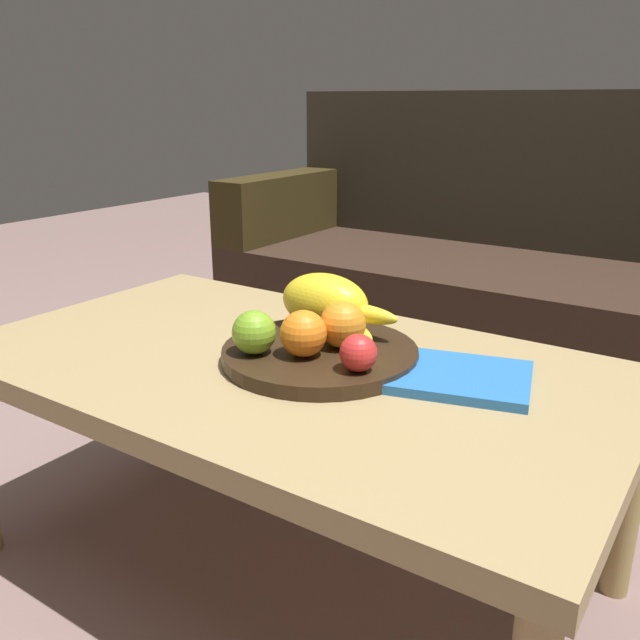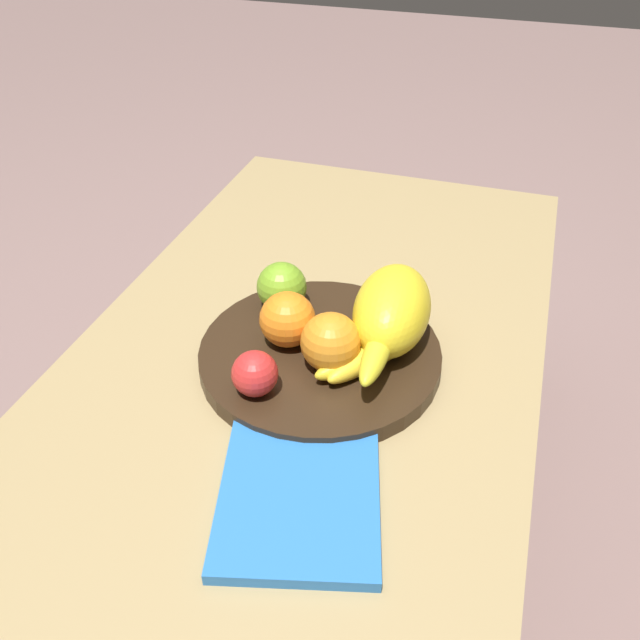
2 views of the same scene
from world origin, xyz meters
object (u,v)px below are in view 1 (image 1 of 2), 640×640
Objects in this scene: fruit_bowl at (320,354)px; apple_front at (358,353)px; orange_front at (303,334)px; magazine at (450,376)px; couch at (497,286)px; orange_left at (343,325)px; banana_bunch at (354,324)px; coffee_table at (285,383)px; melon_large_front at (325,302)px; apple_left at (254,332)px.

apple_front is at bearing -25.95° from fruit_bowl.
orange_front is 0.31× the size of magazine.
couch is 1.13m from orange_left.
orange_front reaches higher than magazine.
orange_front is 0.49× the size of banana_bunch.
coffee_table is 14.78× the size of orange_front.
fruit_bowl is 4.19× the size of orange_left.
apple_front is at bearing -44.72° from orange_left.
melon_large_front is at bearing 171.00° from banana_bunch.
orange_front is 0.25m from magazine.
couch is 21.62× the size of orange_front.
couch is 1.14m from fruit_bowl.
apple_left is (-0.11, -0.11, -0.00)m from orange_left.
couch is at bearing 94.06° from fruit_bowl.
melon_large_front reaches higher than banana_bunch.
banana_bunch is at bearing -84.48° from couch.
orange_front is (0.06, -0.02, 0.11)m from coffee_table.
apple_front is (0.19, -1.18, 0.19)m from couch.
apple_front reaches higher than fruit_bowl.
fruit_bowl is 0.07m from orange_left.
orange_left is (0.11, -1.11, 0.20)m from couch.
coffee_table is 3.42× the size of fruit_bowl.
orange_left is at bearing 171.78° from magazine.
banana_bunch is at bearing 74.37° from fruit_bowl.
apple_left is at bearing -121.25° from banana_bunch.
magazine is at bearing -74.39° from couch.
orange_front is at bearing -86.16° from couch.
couch is at bearing 95.52° from banana_bunch.
orange_front reaches higher than coffee_table.
banana_bunch reaches higher than coffee_table.
orange_left is at bearing -80.77° from banana_bunch.
orange_left reaches higher than banana_bunch.
apple_left is at bearing -108.89° from coffee_table.
apple_left is at bearing -134.44° from orange_left.
orange_left is at bearing 38.96° from fruit_bowl.
orange_front is at bearing 25.97° from apple_left.
magazine is at bearing 6.85° from orange_left.
apple_left is 0.19m from banana_bunch.
couch is 1.20m from orange_front.
apple_front is at bearing -41.92° from melon_large_front.
coffee_table is 0.17m from melon_large_front.
fruit_bowl is 2.12× the size of banana_bunch.
melon_large_front is (0.01, 0.12, 0.12)m from coffee_table.
fruit_bowl reaches higher than coffee_table.
orange_left is at bearing 66.51° from orange_front.
apple_front is at bearing -153.96° from magazine.
couch is 1.07m from banana_bunch.
melon_large_front reaches higher than orange_left.
coffee_table is at bearing -126.84° from banana_bunch.
magazine is (0.22, 0.10, -0.06)m from orange_front.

